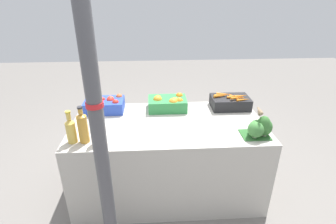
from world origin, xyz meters
name	(u,v)px	position (x,y,z in m)	size (l,w,h in m)	color
ground_plane	(168,187)	(0.00, 0.00, 0.00)	(10.00, 10.00, 0.00)	slate
market_table	(168,157)	(0.00, 0.00, 0.37)	(1.68, 0.86, 0.74)	#B7B2A8
support_pole	(97,122)	(-0.45, -0.71, 1.13)	(0.10, 0.10, 2.26)	#4C4C51
apple_crate	(104,104)	(-0.60, 0.28, 0.81)	(0.37, 0.24, 0.15)	#2847B7
orange_crate	(168,103)	(0.02, 0.27, 0.81)	(0.37, 0.24, 0.15)	#2D8442
carrot_crate	(230,102)	(0.63, 0.27, 0.81)	(0.37, 0.24, 0.15)	black
broccoli_pile	(261,127)	(0.72, -0.28, 0.82)	(0.24, 0.20, 0.18)	#2D602D
juice_bottle_golden	(71,130)	(-0.75, -0.28, 0.85)	(0.07, 0.07, 0.26)	gold
juice_bottle_amber	(83,127)	(-0.66, -0.28, 0.87)	(0.08, 0.08, 0.30)	gold
juice_bottle_cloudy	(99,127)	(-0.54, -0.28, 0.87)	(0.06, 0.06, 0.28)	beige
sparrow_bird	(260,112)	(0.70, -0.26, 0.95)	(0.05, 0.14, 0.05)	#4C3D2D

